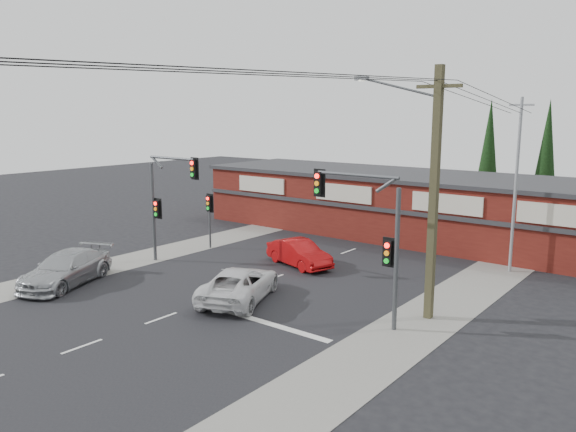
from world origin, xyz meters
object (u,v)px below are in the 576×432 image
Objects in this scene: white_suv at (239,284)px; shop_building at (386,202)px; utility_pole at (431,186)px; red_sedan at (299,253)px; silver_suv at (66,269)px.

shop_building is (-1.91, 17.05, 1.40)m from white_suv.
utility_pole is at bearing 179.82° from white_suv.
white_suv is at bearing -157.73° from utility_pole.
utility_pole is at bearing -56.24° from shop_building.
utility_pole is at bearing -92.48° from red_sedan.
silver_suv reaches higher than red_sedan.
silver_suv is 21.55m from shop_building.
red_sedan is (6.85, 9.67, -0.08)m from silver_suv.
shop_building is (-0.60, 10.90, 1.43)m from red_sedan.
white_suv is 0.97× the size of silver_suv.
red_sedan is (-1.31, 6.15, -0.02)m from white_suv.
white_suv is at bearing 1.14° from silver_suv.
utility_pole reaches higher than red_sedan.
silver_suv is 0.54× the size of utility_pole.
utility_pole reaches higher than shop_building.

